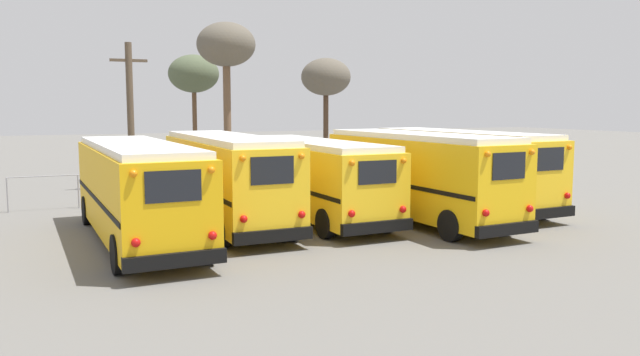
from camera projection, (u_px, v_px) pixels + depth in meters
The scene contains 11 objects.
ground_plane at pixel (323, 223), 22.59m from camera, with size 160.00×160.00×0.00m, color #66635E.
school_bus_0 at pixel (137, 188), 19.32m from camera, with size 2.88×10.25×3.10m.
school_bus_1 at pixel (226, 177), 22.07m from camera, with size 2.56×9.69×3.20m.
school_bus_2 at pixel (312, 176), 23.31m from camera, with size 2.77×9.71×2.96m.
school_bus_3 at pixel (417, 174), 22.76m from camera, with size 2.84×9.55×3.25m.
school_bus_4 at pixel (460, 166), 25.76m from camera, with size 2.87×9.78×3.20m.
utility_pole at pixel (131, 115), 31.08m from camera, with size 1.80×0.33×7.35m.
bare_tree_0 at pixel (226, 48), 35.68m from camera, with size 3.36×3.36×9.00m.
bare_tree_1 at pixel (326, 78), 44.01m from camera, with size 3.51×3.51×7.60m.
bare_tree_2 at pixel (194, 75), 41.32m from camera, with size 3.34×3.34×7.62m.
fence_line at pixel (260, 176), 28.96m from camera, with size 21.18×0.06×1.42m.
Camera 1 is at (-9.14, -20.29, 4.21)m, focal length 35.00 mm.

